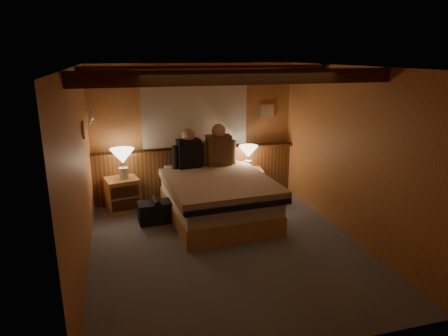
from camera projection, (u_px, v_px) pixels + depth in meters
name	position (u px, v px, depth m)	size (l,w,h in m)	color
floor	(226.00, 247.00, 5.48)	(4.20, 4.20, 0.00)	slate
ceiling	(227.00, 67.00, 4.82)	(4.20, 4.20, 0.00)	#B38043
wall_back	(195.00, 133.00, 7.10)	(3.60, 3.60, 0.00)	#D3854B
wall_left	(79.00, 173.00, 4.70)	(4.20, 4.20, 0.00)	#D3854B
wall_right	(350.00, 154.00, 5.61)	(4.20, 4.20, 0.00)	#D3854B
wall_front	(297.00, 229.00, 3.20)	(3.60, 3.60, 0.00)	#D3854B
wainscot	(196.00, 172.00, 7.24)	(3.60, 0.23, 0.94)	brown
curtain_window	(195.00, 115.00, 6.94)	(2.18, 0.09, 1.11)	#4A2912
ceiling_beams	(223.00, 74.00, 4.98)	(3.60, 1.65, 0.16)	#4A2912
coat_rail	(90.00, 114.00, 6.05)	(0.05, 0.55, 0.24)	white
framed_print	(267.00, 110.00, 7.32)	(0.30, 0.04, 0.25)	tan
bed	(217.00, 197.00, 6.32)	(1.68, 2.10, 0.69)	#B1814B
nightstand_left	(123.00, 194.00, 6.69)	(0.59, 0.55, 0.56)	#B1814B
nightstand_right	(249.00, 184.00, 7.26)	(0.55, 0.50, 0.54)	#B1814B
lamp_left	(123.00, 158.00, 6.49)	(0.39, 0.39, 0.51)	silver
lamp_right	(248.00, 153.00, 7.10)	(0.34, 0.34, 0.44)	silver
person_left	(189.00, 152.00, 6.73)	(0.57, 0.27, 0.70)	black
person_right	(219.00, 148.00, 6.88)	(0.61, 0.24, 0.75)	#533921
duffel_bag	(156.00, 212.00, 6.25)	(0.57, 0.36, 0.39)	black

